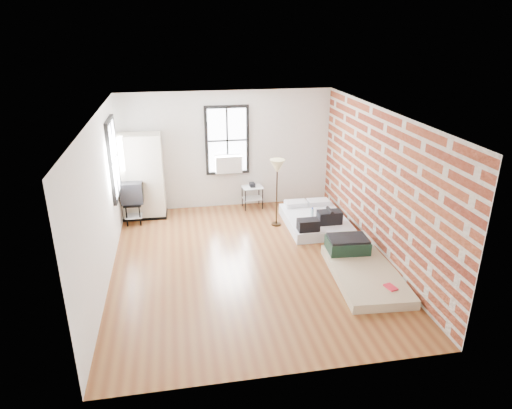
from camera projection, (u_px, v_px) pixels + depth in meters
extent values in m
plane|color=brown|center=(248.00, 263.00, 8.61)|extent=(6.00, 6.00, 0.00)
cube|color=silver|center=(227.00, 150.00, 10.84)|extent=(5.00, 0.01, 2.80)
cube|color=silver|center=(289.00, 281.00, 5.35)|extent=(5.00, 0.01, 2.80)
cube|color=silver|center=(101.00, 203.00, 7.68)|extent=(0.01, 6.00, 2.80)
cube|color=brown|center=(380.00, 185.00, 8.51)|extent=(0.02, 6.00, 2.80)
cube|color=white|center=(247.00, 115.00, 7.58)|extent=(5.00, 6.00, 0.01)
cube|color=white|center=(227.00, 140.00, 10.70)|extent=(0.90, 0.02, 1.50)
cube|color=black|center=(207.00, 141.00, 10.64)|extent=(0.07, 0.08, 1.64)
cube|color=black|center=(247.00, 139.00, 10.80)|extent=(0.07, 0.08, 1.64)
cube|color=black|center=(226.00, 107.00, 10.43)|extent=(0.90, 0.08, 0.07)
cube|color=black|center=(228.00, 172.00, 11.01)|extent=(0.90, 0.08, 0.07)
cube|color=black|center=(227.00, 141.00, 10.69)|extent=(0.04, 0.02, 1.50)
cube|color=black|center=(227.00, 141.00, 10.69)|extent=(0.90, 0.02, 0.04)
cube|color=silver|center=(228.00, 164.00, 10.79)|extent=(0.62, 0.30, 0.40)
cube|color=white|center=(114.00, 159.00, 9.24)|extent=(0.02, 0.90, 1.50)
cube|color=black|center=(110.00, 166.00, 8.80)|extent=(0.08, 0.07, 1.64)
cube|color=black|center=(116.00, 153.00, 9.68)|extent=(0.08, 0.07, 1.64)
cube|color=black|center=(108.00, 120.00, 8.95)|extent=(0.08, 0.90, 0.07)
cube|color=black|center=(117.00, 195.00, 9.53)|extent=(0.08, 0.90, 0.07)
cube|color=black|center=(115.00, 159.00, 9.24)|extent=(0.02, 0.04, 1.50)
cube|color=black|center=(115.00, 159.00, 9.24)|extent=(0.02, 0.90, 0.04)
cube|color=white|center=(315.00, 221.00, 10.16)|extent=(1.29, 1.74, 0.23)
cube|color=white|center=(296.00, 203.00, 10.68)|extent=(0.50, 0.32, 0.11)
cube|color=white|center=(318.00, 202.00, 10.76)|extent=(0.50, 0.32, 0.11)
cube|color=black|center=(329.00, 217.00, 9.72)|extent=(0.50, 0.29, 0.27)
cylinder|color=black|center=(330.00, 210.00, 9.66)|extent=(0.08, 0.32, 0.07)
cube|color=black|center=(308.00, 225.00, 9.39)|extent=(0.44, 0.28, 0.24)
cylinder|color=#ACCFDD|center=(312.00, 213.00, 10.02)|extent=(0.06, 0.06, 0.20)
cylinder|color=#1936B3|center=(312.00, 208.00, 9.98)|extent=(0.03, 0.03, 0.03)
cube|color=tan|center=(365.00, 274.00, 8.06)|extent=(1.24, 2.14, 0.16)
cube|color=#153022|center=(347.00, 245.00, 8.68)|extent=(0.80, 0.60, 0.24)
cube|color=black|center=(348.00, 238.00, 8.62)|extent=(0.75, 0.55, 0.04)
cube|color=red|center=(391.00, 287.00, 7.49)|extent=(0.19, 0.25, 0.03)
cube|color=black|center=(146.00, 215.00, 10.69)|extent=(1.01, 0.61, 0.06)
cube|color=beige|center=(142.00, 175.00, 10.33)|extent=(0.97, 0.56, 1.89)
cylinder|color=black|center=(245.00, 201.00, 10.89)|extent=(0.02, 0.02, 0.53)
cylinder|color=black|center=(263.00, 199.00, 11.00)|extent=(0.02, 0.02, 0.53)
cylinder|color=black|center=(242.00, 196.00, 11.19)|extent=(0.02, 0.02, 0.53)
cylinder|color=black|center=(259.00, 194.00, 11.29)|extent=(0.02, 0.02, 0.53)
cube|color=silver|center=(252.00, 187.00, 10.99)|extent=(0.52, 0.43, 0.02)
cube|color=silver|center=(252.00, 198.00, 11.10)|extent=(0.50, 0.41, 0.02)
cube|color=black|center=(252.00, 185.00, 10.97)|extent=(0.13, 0.18, 0.10)
cylinder|color=black|center=(276.00, 224.00, 10.24)|extent=(0.22, 0.22, 0.03)
cylinder|color=black|center=(277.00, 197.00, 9.99)|extent=(0.03, 0.03, 1.31)
cone|color=tan|center=(277.00, 166.00, 9.74)|extent=(0.32, 0.32, 0.29)
cylinder|color=black|center=(127.00, 217.00, 10.07)|extent=(0.03, 0.03, 0.48)
cylinder|color=black|center=(140.00, 216.00, 10.11)|extent=(0.03, 0.03, 0.48)
cylinder|color=black|center=(129.00, 207.00, 10.59)|extent=(0.03, 0.03, 0.48)
cylinder|color=black|center=(142.00, 206.00, 10.63)|extent=(0.03, 0.03, 0.48)
cube|color=black|center=(134.00, 201.00, 10.26)|extent=(0.40, 0.70, 0.03)
cube|color=silver|center=(135.00, 213.00, 10.37)|extent=(0.38, 0.68, 0.02)
cube|color=black|center=(132.00, 191.00, 10.17)|extent=(0.49, 0.57, 0.48)
cube|color=black|center=(143.00, 190.00, 10.20)|extent=(0.03, 0.46, 0.38)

